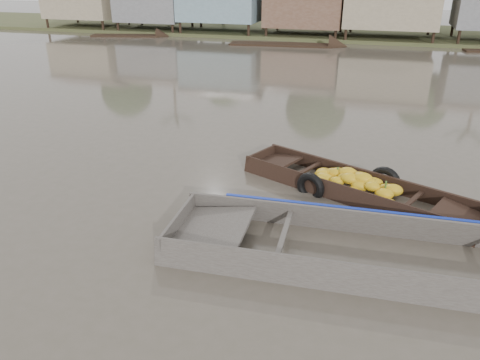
# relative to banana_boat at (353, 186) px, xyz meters

# --- Properties ---
(ground) EXTENTS (120.00, 120.00, 0.00)m
(ground) POSITION_rel_banana_boat_xyz_m (-1.92, -2.24, -0.18)
(ground) COLOR #524B3E
(ground) RESTS_ON ground
(banana_boat) EXTENTS (5.96, 3.65, 0.85)m
(banana_boat) POSITION_rel_banana_boat_xyz_m (0.00, 0.00, 0.00)
(banana_boat) COLOR black
(banana_boat) RESTS_ON ground
(viewer_boat) EXTENTS (8.49, 2.58, 0.68)m
(viewer_boat) POSITION_rel_banana_boat_xyz_m (0.88, -2.87, -0.10)
(viewer_boat) COLOR #3E3934
(viewer_boat) RESTS_ON ground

